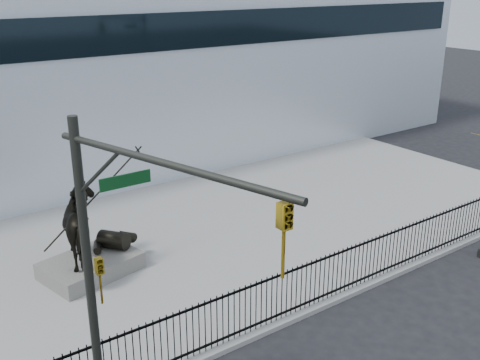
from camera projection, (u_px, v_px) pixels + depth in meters
ground at (345, 328)px, 15.65m from camera, size 120.00×120.00×0.00m
plaza at (209, 237)px, 20.96m from camera, size 30.00×12.00×0.15m
building at (73, 73)px, 29.37m from camera, size 44.00×14.00×9.00m
picket_fence at (316, 281)px, 16.29m from camera, size 22.10×0.10×1.50m
statue_plinth at (91, 266)px, 18.17m from camera, size 3.26×2.58×0.54m
equestrian_statue at (88, 225)px, 17.72m from camera, size 3.64×2.67×3.15m
traffic_signal_left at (119, 284)px, 10.09m from camera, size 1.52×4.84×7.00m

